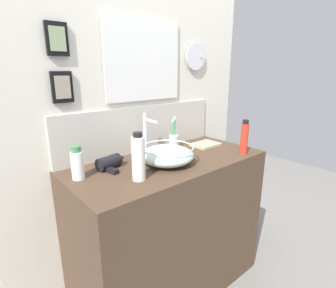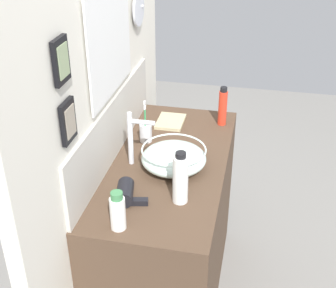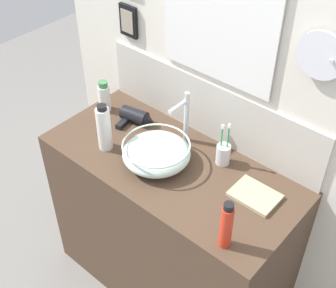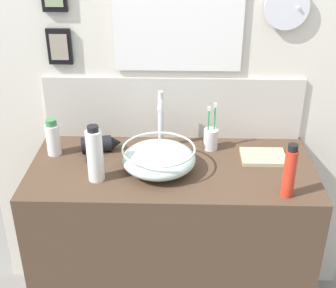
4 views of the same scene
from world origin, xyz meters
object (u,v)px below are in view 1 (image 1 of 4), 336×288
Objects in this scene: glass_bowl_sink at (167,155)px; toothbrush_cup at (174,142)px; spray_bottle at (244,138)px; shampoo_bottle at (138,158)px; hair_drier at (111,162)px; soap_dispenser at (77,164)px; hand_towel at (205,144)px; faucet at (147,132)px.

toothbrush_cup is (0.21, 0.18, -0.00)m from glass_bowl_sink.
shampoo_bottle is at bearing 172.77° from spray_bottle.
spray_bottle reaches higher than glass_bowl_sink.
hair_drier is 0.80m from spray_bottle.
soap_dispenser is (-0.66, -0.06, 0.03)m from toothbrush_cup.
hair_drier is 0.69m from hand_towel.
toothbrush_cup reaches higher than soap_dispenser.
soap_dispenser is at bearing -174.47° from toothbrush_cup.
spray_bottle is (0.71, -0.09, -0.01)m from shampoo_bottle.
toothbrush_cup is at bearing 29.81° from shampoo_bottle.
shampoo_bottle is at bearing -150.19° from toothbrush_cup.
faucet is 1.22× the size of spray_bottle.
soap_dispenser is (-0.21, 0.19, -0.03)m from shampoo_bottle.
glass_bowl_sink is 0.28m from toothbrush_cup.
spray_bottle reaches higher than hair_drier.
hair_drier reaches higher than hand_towel.
toothbrush_cup is at bearing 4.68° from hair_drier.
hair_drier is 0.19m from soap_dispenser.
shampoo_bottle reaches higher than toothbrush_cup.
hair_drier is 0.85× the size of spray_bottle.
faucet is 0.24m from toothbrush_cup.
spray_bottle is (0.47, -0.16, 0.05)m from glass_bowl_sink.
glass_bowl_sink is 1.28× the size of shampoo_bottle.
hand_towel is at bearing 99.33° from spray_bottle.
spray_bottle is at bearing -7.23° from shampoo_bottle.
faucet is at bearing -179.84° from toothbrush_cup.
spray_bottle is at bearing -19.08° from glass_bowl_sink.
hand_towel is (0.43, 0.10, -0.05)m from glass_bowl_sink.
glass_bowl_sink is 0.21m from faucet.
glass_bowl_sink is 1.58× the size of hand_towel.
hand_towel is at bearing 14.93° from shampoo_bottle.
hand_towel is at bearing -20.46° from toothbrush_cup.
soap_dispenser is at bearing -171.92° from faucet.
soap_dispenser reaches higher than hair_drier.
hand_towel is at bearing -3.47° from hair_drier.
hand_towel is at bearing -10.52° from faucet.
faucet is 0.46m from soap_dispenser.
hair_drier is 0.79× the size of shampoo_bottle.
shampoo_bottle is at bearing -165.07° from hand_towel.
hand_towel is (0.88, -0.02, -0.07)m from soap_dispenser.
shampoo_bottle is 0.70m from hand_towel.
spray_bottle is at bearing -36.25° from faucet.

